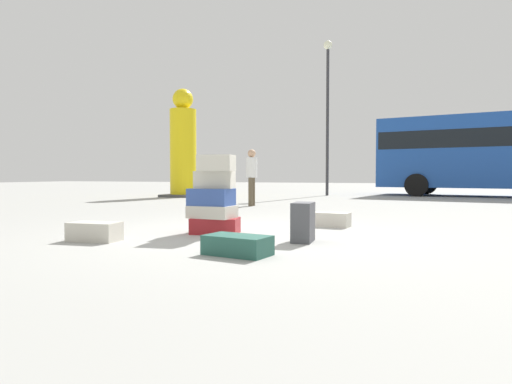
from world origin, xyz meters
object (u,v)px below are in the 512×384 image
Objects in this scene: suitcase_tower at (214,199)px; suitcase_charcoal_foreground_far at (303,222)px; suitcase_cream_behind_tower at (331,220)px; suitcase_cream_foreground_near at (95,232)px; suitcase_teal_white_trunk at (237,245)px; person_bearded_onlooker at (252,172)px; yellow_dummy_statue at (183,149)px; lamp_post at (328,95)px; parked_bus at (504,149)px.

suitcase_charcoal_foreground_far is at bearing -13.85° from suitcase_tower.
suitcase_tower is 2.09m from suitcase_cream_behind_tower.
suitcase_charcoal_foreground_far is at bearing 13.28° from suitcase_cream_foreground_near.
suitcase_tower is 1.70m from suitcase_cream_foreground_near.
person_bearded_onlooker is at bearing 119.68° from suitcase_teal_white_trunk.
yellow_dummy_statue is at bearing 123.85° from suitcase_charcoal_foreground_far.
lamp_post is (-2.02, 10.82, 3.99)m from suitcase_cream_behind_tower.
suitcase_cream_behind_tower is 5.06m from person_bearded_onlooker.
suitcase_cream_foreground_near is 1.27× the size of suitcase_charcoal_foreground_far.
yellow_dummy_statue reaches higher than suitcase_tower.
yellow_dummy_statue is 12.39m from parked_bus.
suitcase_tower is 14.73m from parked_bus.
suitcase_charcoal_foreground_far is (2.58, 0.82, 0.13)m from suitcase_cream_foreground_near.
yellow_dummy_statue is (-4.46, 10.53, 1.74)m from suitcase_cream_foreground_near.
suitcase_cream_behind_tower is 0.38× the size of person_bearded_onlooker.
suitcase_charcoal_foreground_far is 0.08× the size of lamp_post.
suitcase_cream_behind_tower is at bearing 90.98° from suitcase_teal_white_trunk.
suitcase_charcoal_foreground_far is at bearing -54.03° from yellow_dummy_statue.
suitcase_cream_behind_tower is 0.09× the size of lamp_post.
parked_bus is (7.51, 7.83, 0.91)m from person_bearded_onlooker.
suitcase_cream_behind_tower is 12.89m from parked_bus.
suitcase_tower is 1.77× the size of suitcase_cream_foreground_near.
suitcase_teal_white_trunk is 7.43m from person_bearded_onlooker.
suitcase_cream_behind_tower is 3.71m from suitcase_cream_foreground_near.
suitcase_charcoal_foreground_far is 0.72× the size of suitcase_teal_white_trunk.
person_bearded_onlooker is 0.16× the size of parked_bus.
lamp_post is (0.63, 13.43, 3.98)m from suitcase_cream_foreground_near.
person_bearded_onlooker reaches higher than suitcase_charcoal_foreground_far.
lamp_post reaches higher than suitcase_tower.
parked_bus is (11.73, 3.99, -0.02)m from yellow_dummy_statue.
suitcase_tower is at bearing -87.49° from lamp_post.
suitcase_teal_white_trunk is at bearing -58.71° from yellow_dummy_statue.
suitcase_cream_foreground_near reaches higher than suitcase_teal_white_trunk.
suitcase_teal_white_trunk is (2.13, -0.31, -0.02)m from suitcase_cream_foreground_near.
suitcase_tower is 0.18× the size of lamp_post.
parked_bus is (4.63, 11.91, 1.72)m from suitcase_cream_behind_tower.
person_bearded_onlooker is (-2.37, 7.00, 0.82)m from suitcase_teal_white_trunk.
suitcase_cream_foreground_near is at bearing -128.01° from suitcase_cream_behind_tower.
suitcase_charcoal_foreground_far is (1.42, -0.35, -0.25)m from suitcase_tower.
suitcase_cream_behind_tower is 10.78m from yellow_dummy_statue.
lamp_post reaches higher than suitcase_cream_foreground_near.
suitcase_teal_white_trunk is at bearing -12.85° from suitcase_cream_foreground_near.
person_bearded_onlooker is (-2.82, 5.86, 0.67)m from suitcase_charcoal_foreground_far.
lamp_post is at bearing 82.89° from suitcase_cream_foreground_near.
person_bearded_onlooker is 5.78m from yellow_dummy_statue.
person_bearded_onlooker is 7.50m from lamp_post.
suitcase_teal_white_trunk is at bearing -83.76° from lamp_post.
suitcase_teal_white_trunk is 15.79m from parked_bus.
suitcase_charcoal_foreground_far reaches higher than suitcase_cream_foreground_near.
suitcase_teal_white_trunk is 0.17× the size of yellow_dummy_statue.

